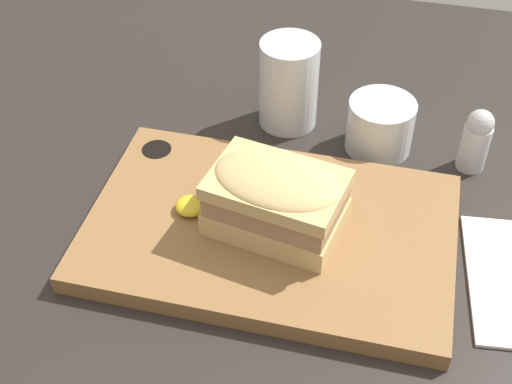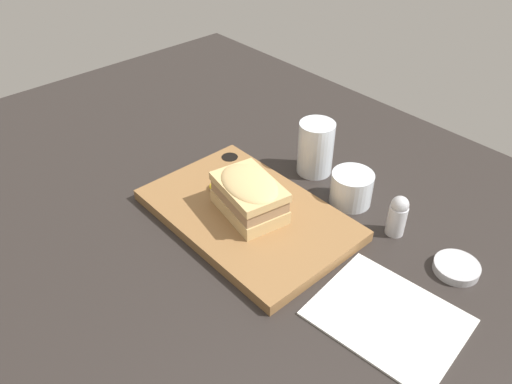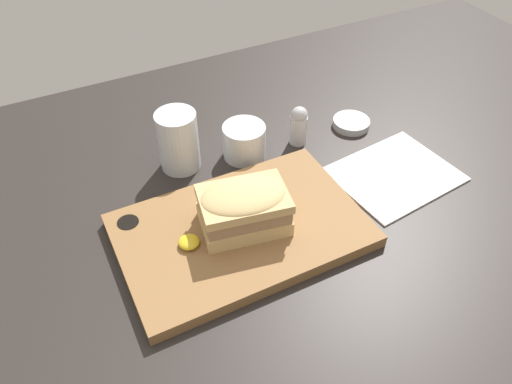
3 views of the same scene
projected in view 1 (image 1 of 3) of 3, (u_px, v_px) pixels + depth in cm
name	position (u px, v px, depth cm)	size (l,w,h in cm)	color
dining_table	(356.00, 259.00, 76.72)	(183.42, 115.60, 2.00)	#282321
serving_board	(269.00, 231.00, 76.92)	(39.15, 25.29, 2.23)	olive
sandwich	(276.00, 200.00, 73.01)	(15.09, 11.47, 7.63)	tan
mustard_dollop	(190.00, 207.00, 77.21)	(3.30, 3.30, 1.32)	gold
water_glass	(289.00, 89.00, 89.73)	(7.45, 7.45, 11.52)	silver
wine_glass	(379.00, 127.00, 87.15)	(8.17, 8.17, 6.61)	silver
salt_shaker	(476.00, 139.00, 83.65)	(3.36, 3.36, 8.15)	silver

